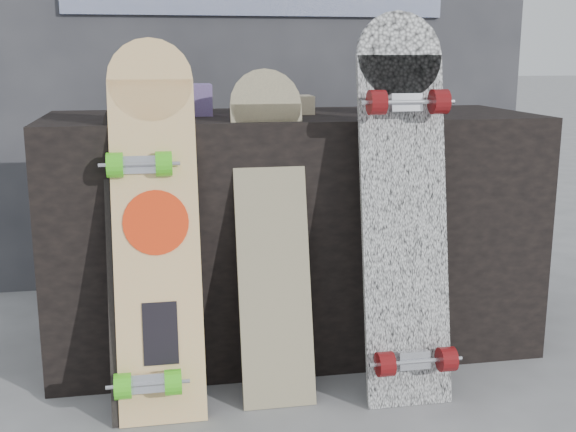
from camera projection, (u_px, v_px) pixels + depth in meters
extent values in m
plane|color=slate|center=(325.00, 407.00, 2.08)|extent=(60.00, 60.00, 0.00)
cube|color=black|center=(292.00, 231.00, 2.47)|extent=(1.60, 0.60, 0.80)
cube|color=#313136|center=(255.00, 29.00, 3.13)|extent=(2.40, 0.20, 2.20)
cube|color=#5F3F82|center=(183.00, 100.00, 2.32)|extent=(0.18, 0.12, 0.10)
cube|color=#5F3F82|center=(399.00, 95.00, 2.41)|extent=(0.14, 0.14, 0.12)
cube|color=#D1B78C|center=(279.00, 105.00, 2.38)|extent=(0.22, 0.10, 0.06)
cube|color=beige|center=(157.00, 250.00, 2.00)|extent=(0.24, 0.27, 0.93)
cylinder|color=beige|center=(150.00, 80.00, 2.02)|extent=(0.24, 0.08, 0.23)
cylinder|color=#F7350F|center=(156.00, 223.00, 2.00)|extent=(0.18, 0.05, 0.18)
cube|color=black|center=(160.00, 333.00, 1.98)|extent=(0.10, 0.05, 0.17)
cube|color=beige|center=(273.00, 254.00, 2.10)|extent=(0.21, 0.25, 0.85)
cylinder|color=beige|center=(266.00, 105.00, 2.12)|extent=(0.21, 0.07, 0.21)
cube|color=white|center=(404.00, 232.00, 2.07)|extent=(0.25, 0.21, 0.99)
cylinder|color=white|center=(399.00, 55.00, 2.06)|extent=(0.25, 0.06, 0.25)
cube|color=silver|center=(414.00, 360.00, 2.04)|extent=(0.09, 0.04, 0.05)
cylinder|color=#620E0F|center=(385.00, 364.00, 2.01)|extent=(0.04, 0.07, 0.07)
cylinder|color=#620E0F|center=(447.00, 359.00, 2.04)|extent=(0.05, 0.07, 0.07)
cube|color=silver|center=(406.00, 103.00, 2.02)|extent=(0.09, 0.04, 0.05)
cylinder|color=#620E0F|center=(377.00, 102.00, 1.98)|extent=(0.04, 0.07, 0.07)
cylinder|color=#620E0F|center=(439.00, 102.00, 2.02)|extent=(0.05, 0.07, 0.07)
cube|color=black|center=(144.00, 273.00, 2.02)|extent=(0.20, 0.28, 0.79)
cylinder|color=black|center=(139.00, 128.00, 2.06)|extent=(0.20, 0.08, 0.20)
cube|color=silver|center=(148.00, 383.00, 1.95)|extent=(0.09, 0.04, 0.06)
cylinder|color=#47D21D|center=(123.00, 386.00, 1.92)|extent=(0.04, 0.07, 0.07)
cylinder|color=#47D21D|center=(173.00, 382.00, 1.94)|extent=(0.05, 0.07, 0.07)
cube|color=silver|center=(140.00, 166.00, 2.01)|extent=(0.09, 0.04, 0.06)
cylinder|color=#47D21D|center=(115.00, 165.00, 1.98)|extent=(0.04, 0.07, 0.07)
cylinder|color=#47D21D|center=(164.00, 164.00, 2.00)|extent=(0.05, 0.07, 0.07)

